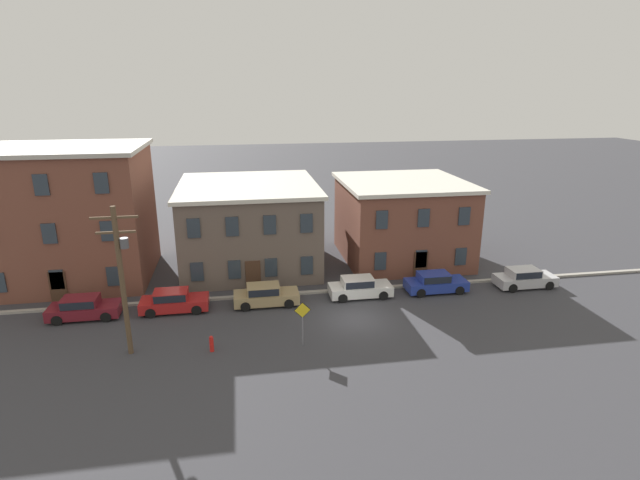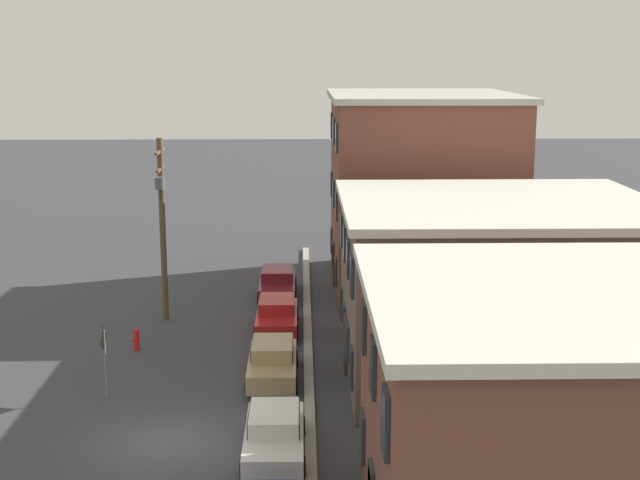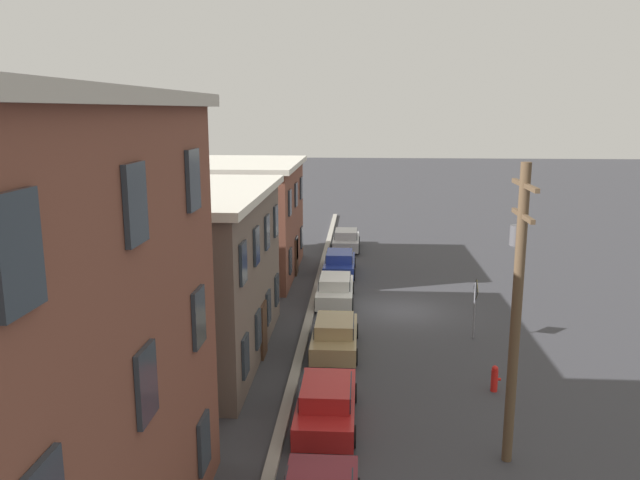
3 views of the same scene
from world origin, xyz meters
name	(u,v)px [view 1 (image 1 of 3)]	position (x,y,z in m)	size (l,w,h in m)	color
ground_plane	(355,319)	(0.00, 0.00, 0.00)	(200.00, 200.00, 0.00)	#38383D
kerb_strip	(341,290)	(0.00, 4.50, 0.08)	(56.00, 0.36, 0.16)	#9E998E
apartment_corner	(70,214)	(-19.60, 10.51, 5.09)	(11.57, 9.54, 10.15)	brown
apartment_midblock	(249,224)	(-6.28, 11.73, 3.40)	(11.06, 11.98, 6.77)	#66564C
apartment_far	(402,220)	(6.54, 10.89, 3.41)	(10.20, 10.30, 6.79)	brown
car_maroon	(83,307)	(-17.24, 3.01, 0.75)	(4.40, 1.92, 1.43)	maroon
car_red	(173,300)	(-11.64, 3.13, 0.75)	(4.40, 1.92, 1.43)	#B21E1E
car_tan	(265,294)	(-5.58, 3.12, 0.75)	(4.40, 1.92, 1.43)	tan
car_white	(359,287)	(1.07, 3.38, 0.75)	(4.40, 1.92, 1.43)	silver
car_blue	(435,282)	(6.71, 3.35, 0.75)	(4.40, 1.92, 1.43)	#233899
car_silver	(524,277)	(13.58, 3.12, 0.75)	(4.40, 1.92, 1.43)	#B7B7BC
caution_sign	(302,317)	(-3.80, -2.85, 1.81)	(0.97, 0.08, 2.71)	slate
utility_pole	(122,274)	(-13.39, -2.12, 4.76)	(2.40, 0.44, 8.46)	brown
fire_hydrant	(212,344)	(-8.95, -2.68, 0.48)	(0.24, 0.34, 0.96)	red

